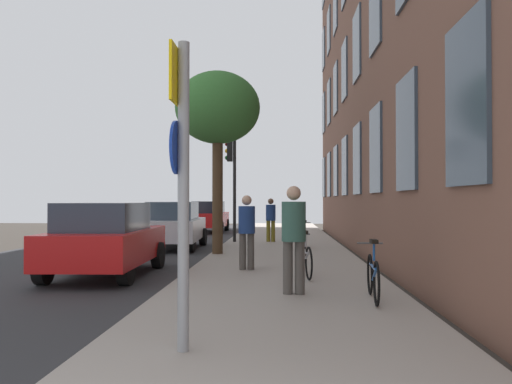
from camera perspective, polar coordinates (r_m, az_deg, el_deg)
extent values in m
plane|color=#332D28|center=(16.94, -9.19, -6.62)|extent=(41.80, 41.80, 0.00)
cube|color=#2D2D30|center=(17.49, -15.97, -6.40)|extent=(7.00, 38.00, 0.01)
cube|color=#9E9389|center=(16.56, 2.82, -6.55)|extent=(4.20, 38.00, 0.12)
cube|color=brown|center=(17.22, 11.99, 18.99)|extent=(0.50, 27.00, 15.09)
cube|color=#384756|center=(7.11, 22.09, 9.27)|extent=(0.06, 1.45, 2.13)
cube|color=#384756|center=(10.08, 16.19, 6.24)|extent=(0.06, 1.45, 2.13)
cube|color=#384756|center=(13.13, 13.02, 4.57)|extent=(0.06, 1.45, 2.13)
cube|color=#384756|center=(16.20, 11.06, 3.53)|extent=(0.06, 1.45, 2.13)
cube|color=#384756|center=(19.29, 9.73, 2.81)|extent=(0.06, 1.45, 2.13)
cube|color=#384756|center=(22.39, 8.77, 2.29)|extent=(0.06, 1.45, 2.13)
cube|color=#384756|center=(25.50, 8.04, 1.90)|extent=(0.06, 1.45, 2.13)
cube|color=#384756|center=(28.61, 7.47, 1.60)|extent=(0.06, 1.45, 2.13)
cube|color=#384756|center=(13.91, 12.97, 19.17)|extent=(0.06, 1.45, 2.13)
cube|color=#384756|center=(16.84, 11.02, 15.56)|extent=(0.06, 1.45, 2.13)
cube|color=#384756|center=(19.83, 9.70, 13.02)|extent=(0.06, 1.45, 2.13)
cube|color=#384756|center=(22.86, 8.74, 11.14)|extent=(0.06, 1.45, 2.13)
cube|color=#384756|center=(25.91, 8.02, 9.71)|extent=(0.06, 1.45, 2.13)
cube|color=#384756|center=(28.97, 7.45, 8.57)|extent=(0.06, 1.45, 2.13)
cube|color=#384756|center=(23.84, 8.72, 19.45)|extent=(0.06, 1.45, 2.13)
cube|color=#384756|center=(26.78, 8.00, 17.13)|extent=(0.06, 1.45, 2.13)
cube|color=#384756|center=(29.76, 7.44, 15.27)|extent=(0.06, 1.45, 2.13)
cylinder|color=gray|center=(5.46, -7.99, -0.42)|extent=(0.12, 0.12, 3.23)
cube|color=yellow|center=(5.63, -8.78, 12.48)|extent=(0.03, 0.60, 0.60)
cylinder|color=#14339E|center=(5.50, -8.80, 4.85)|extent=(0.03, 0.56, 0.56)
cylinder|color=black|center=(19.61, -2.38, 0.19)|extent=(0.12, 0.12, 3.89)
cube|color=black|center=(19.71, -2.90, 4.54)|extent=(0.20, 0.24, 0.80)
sphere|color=#4B0707|center=(19.75, -3.21, 5.29)|extent=(0.16, 0.16, 0.16)
sphere|color=orange|center=(19.72, -3.22, 4.54)|extent=(0.16, 0.16, 0.16)
sphere|color=#083E11|center=(19.70, -3.22, 3.79)|extent=(0.16, 0.16, 0.16)
cylinder|color=#4C3823|center=(15.27, -4.25, -0.13)|extent=(0.31, 0.31, 3.55)
ellipsoid|color=#387533|center=(15.51, -4.24, 9.24)|extent=(2.50, 2.50, 2.13)
torus|color=black|center=(8.92, 12.43, -8.83)|extent=(0.09, 0.67, 0.67)
torus|color=black|center=(7.96, 13.12, -9.78)|extent=(0.09, 0.67, 0.67)
cylinder|color=#194C99|center=(8.41, 12.75, -8.03)|extent=(0.10, 0.82, 0.04)
cylinder|color=#194C99|center=(8.19, 12.93, -8.83)|extent=(0.08, 0.50, 0.27)
cylinder|color=#194C99|center=(8.24, 12.85, -6.42)|extent=(0.04, 0.04, 0.28)
cube|color=black|center=(8.23, 12.85, -5.32)|extent=(0.10, 0.24, 0.06)
cylinder|color=#4C4C4C|center=(8.86, 12.42, -5.52)|extent=(0.42, 0.06, 0.03)
torus|color=black|center=(11.22, 4.89, -7.24)|extent=(0.13, 0.66, 0.66)
torus|color=black|center=(10.29, 5.83, -7.82)|extent=(0.13, 0.66, 0.66)
cylinder|color=#99999E|center=(10.73, 5.34, -6.56)|extent=(0.16, 0.81, 0.04)
cylinder|color=#99999E|center=(10.51, 5.58, -7.13)|extent=(0.11, 0.49, 0.27)
cylinder|color=#99999E|center=(10.57, 5.48, -5.29)|extent=(0.04, 0.04, 0.28)
cube|color=black|center=(10.56, 5.48, -4.42)|extent=(0.10, 0.24, 0.06)
cylinder|color=#4C4C4C|center=(11.18, 4.89, -4.64)|extent=(0.42, 0.09, 0.03)
torus|color=black|center=(17.81, 5.35, -4.95)|extent=(0.05, 0.62, 0.62)
torus|color=black|center=(16.82, 5.44, -5.19)|extent=(0.05, 0.62, 0.62)
cylinder|color=#B21E1E|center=(17.31, 5.39, -4.50)|extent=(0.06, 0.84, 0.04)
cylinder|color=#B21E1E|center=(17.06, 5.42, -4.82)|extent=(0.05, 0.51, 0.28)
cylinder|color=#B21E1E|center=(17.14, 5.41, -3.73)|extent=(0.04, 0.04, 0.28)
cube|color=black|center=(17.14, 5.41, -3.20)|extent=(0.10, 0.24, 0.06)
cylinder|color=#4C4C4C|center=(17.78, 5.35, -3.37)|extent=(0.42, 0.04, 0.03)
cylinder|color=#4C4742|center=(8.75, 3.52, -8.30)|extent=(0.17, 0.17, 0.88)
cylinder|color=#4C4742|center=(8.76, 4.84, -8.30)|extent=(0.17, 0.17, 0.88)
cylinder|color=#33594C|center=(8.69, 4.17, -3.25)|extent=(0.42, 0.42, 0.66)
sphere|color=tan|center=(8.68, 4.17, -0.12)|extent=(0.24, 0.24, 0.24)
cylinder|color=#4C4742|center=(11.76, -1.48, -6.57)|extent=(0.15, 0.15, 0.82)
cylinder|color=#4C4742|center=(11.74, -0.58, -6.57)|extent=(0.15, 0.15, 0.82)
cylinder|color=navy|center=(11.70, -1.03, -3.07)|extent=(0.49, 0.49, 0.61)
sphere|color=tan|center=(11.69, -1.03, -0.92)|extent=(0.22, 0.22, 0.22)
cylinder|color=olive|center=(19.65, 1.37, -4.32)|extent=(0.15, 0.15, 0.80)
cylinder|color=olive|center=(19.65, 1.90, -4.32)|extent=(0.15, 0.15, 0.80)
cylinder|color=navy|center=(19.62, 1.63, -2.28)|extent=(0.44, 0.44, 0.60)
sphere|color=brown|center=(19.62, 1.63, -1.03)|extent=(0.22, 0.22, 0.22)
cube|color=red|center=(12.06, -16.07, -5.67)|extent=(1.98, 4.20, 0.70)
cube|color=#2D3847|center=(11.82, -16.38, -2.61)|extent=(1.62, 2.37, 0.60)
cylinder|color=black|center=(13.61, -17.59, -6.60)|extent=(0.22, 0.64, 0.64)
cylinder|color=black|center=(13.12, -10.72, -6.84)|extent=(0.22, 0.64, 0.64)
cylinder|color=black|center=(11.18, -22.37, -7.82)|extent=(0.22, 0.64, 0.64)
cylinder|color=black|center=(10.59, -14.11, -8.25)|extent=(0.22, 0.64, 0.64)
cube|color=silver|center=(18.29, -8.95, -4.06)|extent=(1.96, 4.15, 0.70)
cube|color=#384756|center=(18.06, -9.08, -2.04)|extent=(1.59, 2.35, 0.60)
cylinder|color=black|center=(19.75, -10.46, -4.84)|extent=(0.22, 0.64, 0.64)
cylinder|color=black|center=(19.44, -5.85, -4.91)|extent=(0.22, 0.64, 0.64)
cylinder|color=black|center=(17.23, -12.46, -5.41)|extent=(0.22, 0.64, 0.64)
cylinder|color=black|center=(16.88, -7.18, -5.52)|extent=(0.22, 0.64, 0.64)
cube|color=red|center=(27.38, -5.17, -3.02)|extent=(1.79, 4.33, 0.70)
cube|color=#1E232D|center=(27.15, -5.23, -1.67)|extent=(1.49, 2.43, 0.60)
cylinder|color=black|center=(28.87, -6.33, -3.61)|extent=(0.22, 0.64, 0.64)
cylinder|color=black|center=(28.66, -3.24, -3.63)|extent=(0.22, 0.64, 0.64)
cylinder|color=black|center=(26.16, -7.29, -3.88)|extent=(0.22, 0.64, 0.64)
cylinder|color=black|center=(25.93, -3.89, -3.91)|extent=(0.22, 0.64, 0.64)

